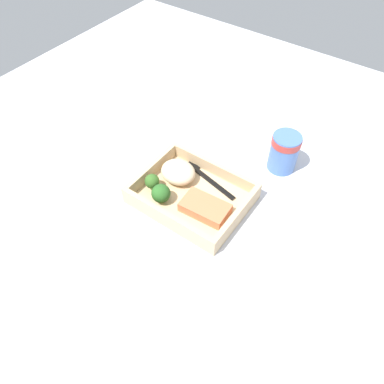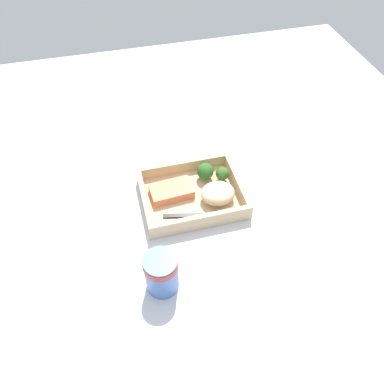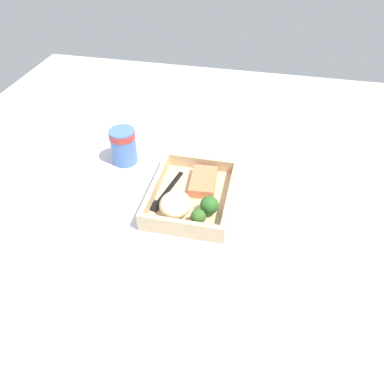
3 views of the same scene
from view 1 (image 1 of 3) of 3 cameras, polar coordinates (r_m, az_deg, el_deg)
ground_plane at (r=87.64cm, az=-0.00°, el=-1.58°), size 160.00×160.00×2.00cm
takeout_tray at (r=86.41cm, az=-0.00°, el=-0.91°), size 24.96×19.61×1.20cm
tray_rim at (r=84.67cm, az=-0.00°, el=0.08°), size 24.96×19.61×3.34cm
salmon_fillet at (r=82.34cm, az=2.00°, el=-2.42°), size 10.89×6.89×2.39cm
mashed_potatoes at (r=88.06cm, az=-2.12°, el=3.06°), size 8.45×7.33×4.47cm
broccoli_floret_1 at (r=83.43cm, az=-4.75°, el=-0.24°), size 4.32×4.32×4.78cm
broccoli_floret_2 at (r=86.24cm, az=-6.10°, el=1.60°), size 3.45×3.45×4.22cm
fork at (r=89.55cm, az=2.24°, el=2.17°), size 15.80×4.92×0.44cm
paper_cup at (r=92.86cm, az=13.90°, el=6.14°), size 7.04×7.04×9.88cm
receipt_slip at (r=74.38cm, az=-8.04°, el=-15.67°), size 9.54×15.48×0.24cm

